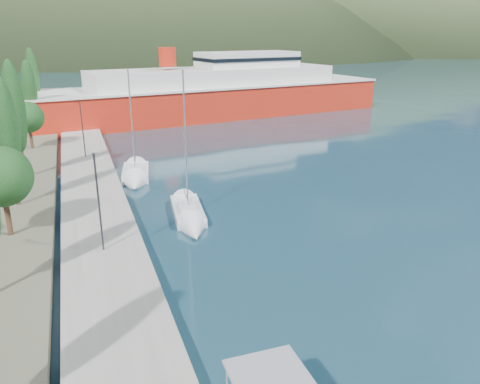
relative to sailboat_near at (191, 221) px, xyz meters
name	(u,v)px	position (x,y,z in m)	size (l,w,h in m)	color
ground	(107,85)	(2.49, 102.18, -0.29)	(1400.00, 1400.00, 0.00)	#1A3A49
quay	(93,195)	(-6.51, 8.18, 0.11)	(5.00, 88.00, 0.80)	gray
tree_row	(15,126)	(-12.15, 12.78, 5.58)	(3.95, 63.58, 10.79)	#47301E
lamp_posts	(97,194)	(-6.51, -2.73, 3.79)	(0.15, 45.51, 6.06)	#2D2D33
sailboat_near	(191,221)	(0.00, 0.00, 0.00)	(3.19, 8.48, 11.90)	silver
sailboat_mid	(135,179)	(-2.42, 11.94, 0.03)	(3.71, 8.03, 11.36)	silver
ferry	(217,94)	(16.03, 45.02, 3.34)	(61.29, 21.95, 11.92)	red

